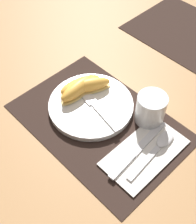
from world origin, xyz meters
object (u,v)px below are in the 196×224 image
object	(u,v)px
fork	(95,105)
plate	(91,105)
juice_glass	(151,110)
citrus_wedge_1	(81,86)
spoon	(160,145)
citrus_wedge_0	(88,86)
citrus_wedge_2	(79,89)
knife	(137,150)

from	to	relation	value
fork	plate	bearing A→B (deg)	-173.74
juice_glass	fork	xyz separation A→B (m)	(-0.12, -0.08, -0.02)
juice_glass	citrus_wedge_1	world-z (taller)	juice_glass
spoon	citrus_wedge_1	world-z (taller)	citrus_wedge_1
juice_glass	spoon	xyz separation A→B (m)	(0.08, -0.05, -0.03)
citrus_wedge_0	citrus_wedge_2	size ratio (longest dim) A/B	1.03
juice_glass	citrus_wedge_2	world-z (taller)	juice_glass
fork	juice_glass	bearing A→B (deg)	33.43
fork	citrus_wedge_0	bearing A→B (deg)	154.73
citrus_wedge_2	juice_glass	bearing A→B (deg)	23.31
knife	fork	distance (m)	0.17
citrus_wedge_1	citrus_wedge_2	xyz separation A→B (m)	(0.01, -0.01, 0.00)
citrus_wedge_0	juice_glass	bearing A→B (deg)	17.22
spoon	knife	bearing A→B (deg)	-120.60
plate	citrus_wedge_2	world-z (taller)	citrus_wedge_2
citrus_wedge_0	spoon	bearing A→B (deg)	1.41
juice_glass	plate	bearing A→B (deg)	-148.90
plate	knife	bearing A→B (deg)	-5.10
plate	spoon	xyz separation A→B (m)	(0.22, 0.03, -0.00)
fork	spoon	bearing A→B (deg)	9.23
spoon	fork	bearing A→B (deg)	-170.77
spoon	citrus_wedge_0	size ratio (longest dim) A/B	1.35
juice_glass	citrus_wedge_0	size ratio (longest dim) A/B	0.63
knife	citrus_wedge_2	distance (m)	0.24
spoon	fork	world-z (taller)	fork
citrus_wedge_0	citrus_wedge_1	xyz separation A→B (m)	(-0.02, -0.01, -0.00)
juice_glass	knife	world-z (taller)	juice_glass
knife	citrus_wedge_0	world-z (taller)	citrus_wedge_0
citrus_wedge_2	knife	bearing A→B (deg)	-4.43
plate	citrus_wedge_2	size ratio (longest dim) A/B	1.77
juice_glass	citrus_wedge_0	xyz separation A→B (m)	(-0.18, -0.06, -0.00)
citrus_wedge_1	citrus_wedge_2	distance (m)	0.01
juice_glass	citrus_wedge_2	size ratio (longest dim) A/B	0.64
plate	citrus_wedge_2	bearing A→B (deg)	177.97
spoon	fork	distance (m)	0.20
fork	citrus_wedge_1	world-z (taller)	citrus_wedge_1
fork	citrus_wedge_1	distance (m)	0.07
juice_glass	spoon	distance (m)	0.10
citrus_wedge_2	spoon	bearing A→B (deg)	6.93
knife	juice_glass	bearing A→B (deg)	114.74
knife	citrus_wedge_1	distance (m)	0.25
knife	citrus_wedge_1	xyz separation A→B (m)	(-0.24, 0.03, 0.03)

